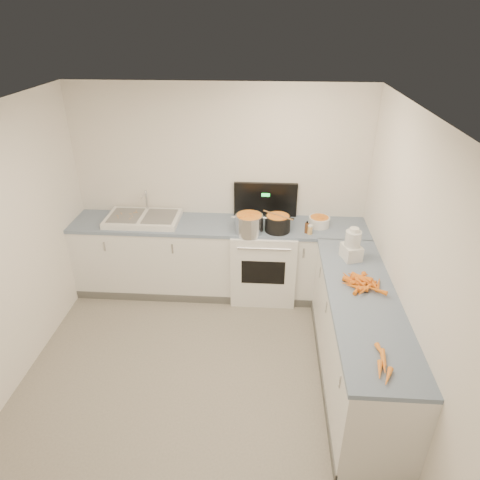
# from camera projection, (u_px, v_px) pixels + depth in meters

# --- Properties ---
(floor) EXTENTS (3.50, 4.00, 0.00)m
(floor) POSITION_uv_depth(u_px,v_px,m) (200.00, 393.00, 4.00)
(floor) COLOR gray
(floor) RESTS_ON ground
(ceiling) EXTENTS (3.50, 4.00, 0.00)m
(ceiling) POSITION_uv_depth(u_px,v_px,m) (184.00, 123.00, 2.83)
(ceiling) COLOR white
(ceiling) RESTS_ON ground
(wall_back) EXTENTS (3.50, 0.00, 2.50)m
(wall_back) POSITION_uv_depth(u_px,v_px,m) (220.00, 190.00, 5.18)
(wall_back) COLOR white
(wall_back) RESTS_ON ground
(wall_right) EXTENTS (0.00, 4.00, 2.50)m
(wall_right) POSITION_uv_depth(u_px,v_px,m) (417.00, 290.00, 3.31)
(wall_right) COLOR white
(wall_right) RESTS_ON ground
(counter_back) EXTENTS (3.50, 0.62, 0.94)m
(counter_back) POSITION_uv_depth(u_px,v_px,m) (219.00, 258.00, 5.28)
(counter_back) COLOR white
(counter_back) RESTS_ON ground
(counter_right) EXTENTS (0.62, 2.20, 0.94)m
(counter_right) POSITION_uv_depth(u_px,v_px,m) (358.00, 340.00, 3.96)
(counter_right) COLOR white
(counter_right) RESTS_ON ground
(stove) EXTENTS (0.76, 0.65, 1.36)m
(stove) POSITION_uv_depth(u_px,v_px,m) (264.00, 260.00, 5.23)
(stove) COLOR white
(stove) RESTS_ON ground
(sink) EXTENTS (0.86, 0.52, 0.31)m
(sink) POSITION_uv_depth(u_px,v_px,m) (143.00, 219.00, 5.09)
(sink) COLOR white
(sink) RESTS_ON counter_back
(steel_pot) EXTENTS (0.40, 0.40, 0.23)m
(steel_pot) POSITION_uv_depth(u_px,v_px,m) (249.00, 224.00, 4.82)
(steel_pot) COLOR silver
(steel_pot) RESTS_ON stove
(black_pot) EXTENTS (0.31, 0.31, 0.21)m
(black_pot) POSITION_uv_depth(u_px,v_px,m) (278.00, 224.00, 4.86)
(black_pot) COLOR black
(black_pot) RESTS_ON stove
(wooden_spoon) EXTENTS (0.34, 0.25, 0.02)m
(wooden_spoon) POSITION_uv_depth(u_px,v_px,m) (278.00, 215.00, 4.80)
(wooden_spoon) COLOR #AD7A47
(wooden_spoon) RESTS_ON black_pot
(mixing_bowl) EXTENTS (0.26, 0.26, 0.11)m
(mixing_bowl) POSITION_uv_depth(u_px,v_px,m) (319.00, 222.00, 4.98)
(mixing_bowl) COLOR white
(mixing_bowl) RESTS_ON counter_back
(extract_bottle) EXTENTS (0.05, 0.05, 0.12)m
(extract_bottle) POSITION_uv_depth(u_px,v_px,m) (307.00, 228.00, 4.82)
(extract_bottle) COLOR #593319
(extract_bottle) RESTS_ON counter_back
(spice_jar) EXTENTS (0.06, 0.06, 0.10)m
(spice_jar) POSITION_uv_depth(u_px,v_px,m) (310.00, 230.00, 4.80)
(spice_jar) COLOR #E5B266
(spice_jar) RESTS_ON counter_back
(food_processor) EXTENTS (0.22, 0.24, 0.34)m
(food_processor) POSITION_uv_depth(u_px,v_px,m) (352.00, 246.00, 4.27)
(food_processor) COLOR white
(food_processor) RESTS_ON counter_right
(carrot_pile) EXTENTS (0.38, 0.40, 0.08)m
(carrot_pile) POSITION_uv_depth(u_px,v_px,m) (362.00, 282.00, 3.90)
(carrot_pile) COLOR orange
(carrot_pile) RESTS_ON counter_right
(peeled_carrots) EXTENTS (0.14, 0.41, 0.04)m
(peeled_carrots) POSITION_uv_depth(u_px,v_px,m) (383.00, 364.00, 3.01)
(peeled_carrots) COLOR orange
(peeled_carrots) RESTS_ON counter_right
(peelings) EXTENTS (0.24, 0.24, 0.01)m
(peelings) POSITION_uv_depth(u_px,v_px,m) (128.00, 215.00, 5.10)
(peelings) COLOR tan
(peelings) RESTS_ON sink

